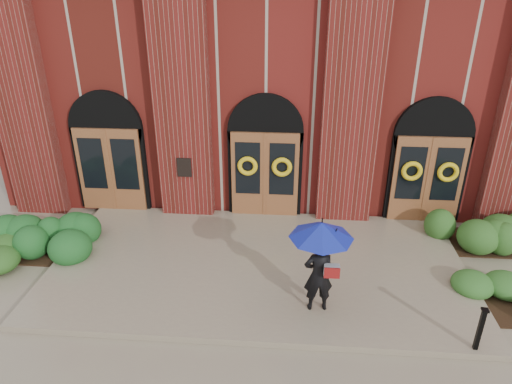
# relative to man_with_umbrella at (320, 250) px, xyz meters

# --- Properties ---
(ground) EXTENTS (90.00, 90.00, 0.00)m
(ground) POSITION_rel_man_with_umbrella_xyz_m (-1.36, 1.41, -1.59)
(ground) COLOR gray
(ground) RESTS_ON ground
(landing) EXTENTS (10.00, 5.30, 0.15)m
(landing) POSITION_rel_man_with_umbrella_xyz_m (-1.36, 1.56, -1.52)
(landing) COLOR gray
(landing) RESTS_ON ground
(church_building) EXTENTS (16.20, 12.53, 7.00)m
(church_building) POSITION_rel_man_with_umbrella_xyz_m (-1.36, 10.20, 1.91)
(church_building) COLOR maroon
(church_building) RESTS_ON ground
(man_with_umbrella) EXTENTS (1.46, 1.46, 2.06)m
(man_with_umbrella) POSITION_rel_man_with_umbrella_xyz_m (0.00, 0.00, 0.00)
(man_with_umbrella) COLOR black
(man_with_umbrella) RESTS_ON landing
(metal_post) EXTENTS (0.13, 0.13, 0.93)m
(metal_post) POSITION_rel_man_with_umbrella_xyz_m (2.94, -0.94, -0.95)
(metal_post) COLOR black
(metal_post) RESTS_ON landing
(hedge_wall_left) EXTENTS (3.12, 1.25, 0.80)m
(hedge_wall_left) POSITION_rel_man_with_umbrella_xyz_m (-6.56, 1.91, -1.19)
(hedge_wall_left) COLOR #1A4E1E
(hedge_wall_left) RESTS_ON ground
(hedge_wall_right) EXTENTS (3.20, 1.28, 0.82)m
(hedge_wall_right) POSITION_rel_man_with_umbrella_xyz_m (4.96, 3.20, -1.18)
(hedge_wall_right) COLOR #2A541D
(hedge_wall_right) RESTS_ON ground
(hedge_front_right) EXTENTS (1.38, 1.18, 0.49)m
(hedge_front_right) POSITION_rel_man_with_umbrella_xyz_m (4.13, 0.52, -1.35)
(hedge_front_right) COLOR #2B5A20
(hedge_front_right) RESTS_ON ground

